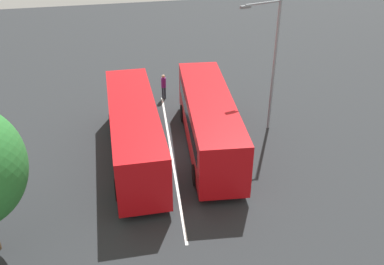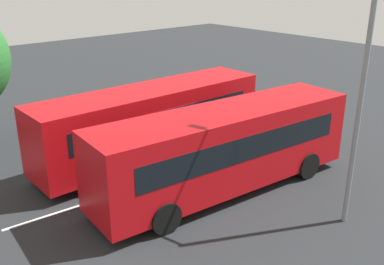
{
  "view_description": "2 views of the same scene",
  "coord_description": "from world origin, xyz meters",
  "px_view_note": "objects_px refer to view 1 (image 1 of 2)",
  "views": [
    {
      "loc": [
        -19.69,
        3.12,
        12.84
      ],
      "look_at": [
        -0.25,
        -1.1,
        1.29
      ],
      "focal_mm": 40.53,
      "sensor_mm": 36.0,
      "label": 1
    },
    {
      "loc": [
        -10.38,
        -12.19,
        7.72
      ],
      "look_at": [
        1.27,
        0.96,
        1.09
      ],
      "focal_mm": 41.44,
      "sensor_mm": 36.0,
      "label": 2
    }
  ],
  "objects_px": {
    "bus_center_left": "(134,130)",
    "bus_far_left": "(209,120)",
    "street_lamp": "(271,59)",
    "pedestrian": "(164,85)"
  },
  "relations": [
    {
      "from": "bus_far_left",
      "to": "bus_center_left",
      "type": "xyz_separation_m",
      "value": [
        -0.25,
        4.05,
        0.0
      ]
    },
    {
      "from": "pedestrian",
      "to": "bus_center_left",
      "type": "bearing_deg",
      "value": -34.15
    },
    {
      "from": "bus_far_left",
      "to": "street_lamp",
      "type": "xyz_separation_m",
      "value": [
        1.33,
        -3.81,
        2.69
      ]
    },
    {
      "from": "bus_far_left",
      "to": "bus_center_left",
      "type": "relative_size",
      "value": 1.01
    },
    {
      "from": "bus_far_left",
      "to": "street_lamp",
      "type": "distance_m",
      "value": 4.85
    },
    {
      "from": "bus_center_left",
      "to": "bus_far_left",
      "type": "bearing_deg",
      "value": -85.7
    },
    {
      "from": "bus_far_left",
      "to": "pedestrian",
      "type": "xyz_separation_m",
      "value": [
        6.72,
        1.43,
        -0.68
      ]
    },
    {
      "from": "bus_center_left",
      "to": "pedestrian",
      "type": "relative_size",
      "value": 5.88
    },
    {
      "from": "pedestrian",
      "to": "street_lamp",
      "type": "height_order",
      "value": "street_lamp"
    },
    {
      "from": "bus_far_left",
      "to": "bus_center_left",
      "type": "distance_m",
      "value": 4.06
    }
  ]
}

